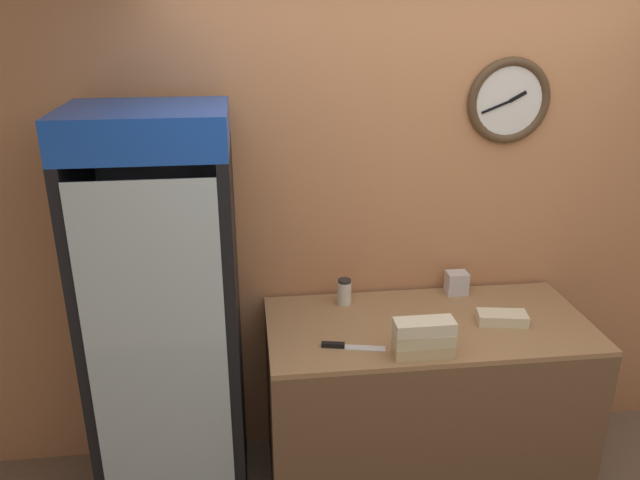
{
  "coord_description": "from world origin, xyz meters",
  "views": [
    {
      "loc": [
        -0.85,
        -1.68,
        2.4
      ],
      "look_at": [
        -0.53,
        0.95,
        1.38
      ],
      "focal_mm": 35.0,
      "sensor_mm": 36.0,
      "label": 1
    }
  ],
  "objects_px": {
    "sandwich_stack_bottom": "(423,350)",
    "napkin_dispenser": "(457,283)",
    "chefs_knife": "(344,346)",
    "condiment_jar": "(344,292)",
    "beverage_cooler": "(165,300)",
    "sandwich_flat_left": "(502,318)",
    "sandwich_stack_middle": "(424,338)",
    "sandwich_stack_top": "(424,327)"
  },
  "relations": [
    {
      "from": "chefs_knife",
      "to": "sandwich_stack_middle",
      "type": "bearing_deg",
      "value": -17.76
    },
    {
      "from": "sandwich_stack_bottom",
      "to": "condiment_jar",
      "type": "height_order",
      "value": "condiment_jar"
    },
    {
      "from": "beverage_cooler",
      "to": "chefs_knife",
      "type": "bearing_deg",
      "value": -19.56
    },
    {
      "from": "sandwich_stack_bottom",
      "to": "chefs_knife",
      "type": "xyz_separation_m",
      "value": [
        -0.33,
        0.11,
        -0.02
      ]
    },
    {
      "from": "sandwich_flat_left",
      "to": "condiment_jar",
      "type": "height_order",
      "value": "condiment_jar"
    },
    {
      "from": "sandwich_stack_middle",
      "to": "napkin_dispenser",
      "type": "xyz_separation_m",
      "value": [
        0.35,
        0.59,
        -0.03
      ]
    },
    {
      "from": "sandwich_stack_top",
      "to": "condiment_jar",
      "type": "distance_m",
      "value": 0.6
    },
    {
      "from": "sandwich_stack_top",
      "to": "sandwich_flat_left",
      "type": "height_order",
      "value": "sandwich_stack_top"
    },
    {
      "from": "beverage_cooler",
      "to": "napkin_dispenser",
      "type": "bearing_deg",
      "value": 7.41
    },
    {
      "from": "beverage_cooler",
      "to": "sandwich_stack_top",
      "type": "height_order",
      "value": "beverage_cooler"
    },
    {
      "from": "sandwich_stack_top",
      "to": "napkin_dispenser",
      "type": "xyz_separation_m",
      "value": [
        0.35,
        0.59,
        -0.08
      ]
    },
    {
      "from": "condiment_jar",
      "to": "napkin_dispenser",
      "type": "distance_m",
      "value": 0.61
    },
    {
      "from": "condiment_jar",
      "to": "napkin_dispenser",
      "type": "height_order",
      "value": "condiment_jar"
    },
    {
      "from": "condiment_jar",
      "to": "chefs_knife",
      "type": "bearing_deg",
      "value": -99.04
    },
    {
      "from": "sandwich_stack_top",
      "to": "napkin_dispenser",
      "type": "distance_m",
      "value": 0.69
    },
    {
      "from": "sandwich_stack_bottom",
      "to": "napkin_dispenser",
      "type": "height_order",
      "value": "napkin_dispenser"
    },
    {
      "from": "chefs_knife",
      "to": "napkin_dispenser",
      "type": "xyz_separation_m",
      "value": [
        0.68,
        0.48,
        0.05
      ]
    },
    {
      "from": "sandwich_flat_left",
      "to": "sandwich_stack_top",
      "type": "bearing_deg",
      "value": -152.3
    },
    {
      "from": "sandwich_stack_middle",
      "to": "sandwich_stack_top",
      "type": "relative_size",
      "value": 1.01
    },
    {
      "from": "sandwich_flat_left",
      "to": "napkin_dispenser",
      "type": "bearing_deg",
      "value": 108.38
    },
    {
      "from": "napkin_dispenser",
      "to": "sandwich_stack_bottom",
      "type": "bearing_deg",
      "value": -120.6
    },
    {
      "from": "sandwich_stack_top",
      "to": "chefs_knife",
      "type": "xyz_separation_m",
      "value": [
        -0.33,
        0.11,
        -0.14
      ]
    },
    {
      "from": "beverage_cooler",
      "to": "sandwich_flat_left",
      "type": "bearing_deg",
      "value": -5.39
    },
    {
      "from": "chefs_knife",
      "to": "condiment_jar",
      "type": "distance_m",
      "value": 0.44
    },
    {
      "from": "sandwich_stack_bottom",
      "to": "condiment_jar",
      "type": "distance_m",
      "value": 0.6
    },
    {
      "from": "sandwich_stack_top",
      "to": "chefs_knife",
      "type": "height_order",
      "value": "sandwich_stack_top"
    },
    {
      "from": "beverage_cooler",
      "to": "condiment_jar",
      "type": "height_order",
      "value": "beverage_cooler"
    },
    {
      "from": "sandwich_stack_top",
      "to": "sandwich_stack_middle",
      "type": "bearing_deg",
      "value": 180.0
    },
    {
      "from": "sandwich_stack_bottom",
      "to": "sandwich_flat_left",
      "type": "bearing_deg",
      "value": 27.7
    },
    {
      "from": "beverage_cooler",
      "to": "sandwich_stack_bottom",
      "type": "height_order",
      "value": "beverage_cooler"
    },
    {
      "from": "sandwich_flat_left",
      "to": "condiment_jar",
      "type": "distance_m",
      "value": 0.79
    },
    {
      "from": "sandwich_stack_middle",
      "to": "condiment_jar",
      "type": "distance_m",
      "value": 0.6
    },
    {
      "from": "beverage_cooler",
      "to": "sandwich_stack_middle",
      "type": "bearing_deg",
      "value": -19.04
    },
    {
      "from": "sandwich_flat_left",
      "to": "napkin_dispenser",
      "type": "relative_size",
      "value": 2.1
    },
    {
      "from": "chefs_knife",
      "to": "sandwich_flat_left",
      "type": "bearing_deg",
      "value": 9.72
    },
    {
      "from": "napkin_dispenser",
      "to": "sandwich_stack_middle",
      "type": "bearing_deg",
      "value": -120.6
    },
    {
      "from": "beverage_cooler",
      "to": "sandwich_stack_top",
      "type": "relative_size",
      "value": 7.56
    },
    {
      "from": "sandwich_stack_bottom",
      "to": "napkin_dispenser",
      "type": "xyz_separation_m",
      "value": [
        0.35,
        0.59,
        0.03
      ]
    },
    {
      "from": "sandwich_flat_left",
      "to": "chefs_knife",
      "type": "relative_size",
      "value": 0.87
    },
    {
      "from": "sandwich_flat_left",
      "to": "condiment_jar",
      "type": "relative_size",
      "value": 1.86
    },
    {
      "from": "beverage_cooler",
      "to": "sandwich_stack_middle",
      "type": "relative_size",
      "value": 7.51
    },
    {
      "from": "condiment_jar",
      "to": "napkin_dispenser",
      "type": "relative_size",
      "value": 1.13
    }
  ]
}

